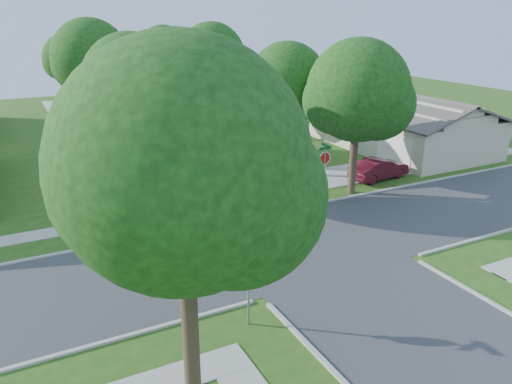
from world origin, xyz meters
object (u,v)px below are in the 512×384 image
at_px(tree_w_near, 133,88).
at_px(tree_w_far, 68,61).
at_px(tree_sw_corner, 185,176).
at_px(car_driveway, 379,169).
at_px(stop_sign_sw, 248,270).
at_px(tree_ne_corner, 358,95).
at_px(car_curb_west, 92,94).
at_px(stop_sign_ne, 325,160).
at_px(tree_w_mid, 92,61).
at_px(house_ne_near, 400,128).
at_px(tree_e_mid, 212,60).
at_px(house_ne_far, 283,95).
at_px(tree_e_near, 288,85).
at_px(car_curb_east, 150,117).
at_px(tree_e_far, 164,52).

relative_size(tree_w_near, tree_w_far, 1.12).
height_order(tree_sw_corner, car_driveway, tree_sw_corner).
relative_size(stop_sign_sw, tree_w_near, 0.33).
distance_m(tree_sw_corner, car_driveway, 21.70).
bearing_deg(stop_sign_sw, tree_ne_corner, 38.84).
bearing_deg(stop_sign_sw, car_curb_west, 85.95).
bearing_deg(stop_sign_ne, tree_w_mid, 119.80).
bearing_deg(car_curb_west, stop_sign_sw, 92.12).
relative_size(tree_w_near, tree_ne_corner, 1.04).
bearing_deg(tree_w_mid, house_ne_near, -25.88).
bearing_deg(house_ne_near, tree_e_mid, 138.30).
xyz_separation_m(tree_e_mid, house_ne_far, (11.23, 7.99, -4.74)).
height_order(tree_e_near, car_curb_east, tree_e_near).
bearing_deg(car_curb_east, stop_sign_ne, -85.41).
bearing_deg(tree_sw_corner, tree_w_near, 80.10).
height_order(stop_sign_ne, house_ne_far, house_ne_far).
relative_size(tree_e_near, house_ne_near, 0.61).
bearing_deg(stop_sign_sw, stop_sign_ne, 45.00).
xyz_separation_m(tree_sw_corner, car_curb_west, (6.24, 51.76, -5.59)).
bearing_deg(car_curb_west, tree_sw_corner, 89.30).
xyz_separation_m(tree_sw_corner, car_driveway, (16.84, 12.49, -5.60)).
distance_m(house_ne_near, car_curb_west, 37.90).
bearing_deg(tree_w_near, car_curb_east, 73.03).
distance_m(stop_sign_ne, car_curb_west, 40.52).
height_order(house_ne_near, car_curb_west, house_ne_near).
height_order(tree_w_mid, house_ne_far, tree_w_mid).
bearing_deg(house_ne_near, house_ne_far, 90.00).
bearing_deg(stop_sign_ne, tree_e_near, 89.32).
height_order(tree_e_far, tree_w_near, tree_w_near).
xyz_separation_m(tree_e_mid, house_ne_near, (11.23, -10.01, -4.74)).
bearing_deg(car_driveway, tree_w_near, 69.17).
height_order(tree_w_near, tree_w_mid, tree_w_mid).
relative_size(tree_sw_corner, tree_ne_corner, 1.10).
distance_m(tree_e_mid, tree_e_far, 13.00).
bearing_deg(tree_e_near, car_curb_west, 99.45).
height_order(stop_sign_ne, tree_e_near, tree_e_near).
distance_m(tree_e_near, house_ne_far, 23.30).
distance_m(stop_sign_sw, tree_e_near, 17.04).
xyz_separation_m(tree_e_far, tree_ne_corner, (1.61, -29.80, -0.39)).
relative_size(tree_ne_corner, house_ne_far, 0.64).
distance_m(tree_e_near, tree_sw_corner, 20.12).
height_order(tree_ne_corner, house_ne_near, tree_ne_corner).
height_order(stop_sign_ne, tree_e_mid, tree_e_mid).
height_order(tree_w_far, house_ne_near, tree_w_far).
xyz_separation_m(tree_e_near, car_curb_west, (-5.95, 35.76, -4.97)).
relative_size(stop_sign_sw, tree_sw_corner, 0.31).
distance_m(tree_w_far, house_ne_far, 21.61).
height_order(tree_w_near, tree_w_far, tree_w_near).
xyz_separation_m(tree_w_near, car_driveway, (14.05, -3.51, -5.45)).
distance_m(tree_ne_corner, car_driveway, 5.93).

